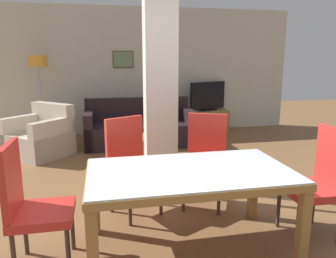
# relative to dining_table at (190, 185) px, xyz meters

# --- Properties ---
(ground_plane) EXTENTS (18.00, 18.00, 0.00)m
(ground_plane) POSITION_rel_dining_table_xyz_m (0.00, 0.00, -0.58)
(ground_plane) COLOR brown
(back_wall) EXTENTS (7.20, 0.09, 2.70)m
(back_wall) POSITION_rel_dining_table_xyz_m (-0.00, 4.78, 0.77)
(back_wall) COLOR beige
(back_wall) RESTS_ON ground_plane
(divider_pillar) EXTENTS (0.41, 0.29, 2.70)m
(divider_pillar) POSITION_rel_dining_table_xyz_m (0.05, 1.65, 0.77)
(divider_pillar) COLOR beige
(divider_pillar) RESTS_ON ground_plane
(dining_table) EXTENTS (1.69, 0.96, 0.72)m
(dining_table) POSITION_rel_dining_table_xyz_m (0.00, 0.00, 0.00)
(dining_table) COLOR olive
(dining_table) RESTS_ON ground_plane
(dining_chair_head_right) EXTENTS (0.46, 0.46, 1.02)m
(dining_chair_head_right) POSITION_rel_dining_table_xyz_m (1.23, 0.00, -0.03)
(dining_chair_head_right) COLOR red
(dining_chair_head_right) RESTS_ON ground_plane
(dining_chair_far_left) EXTENTS (0.62, 0.62, 1.02)m
(dining_chair_far_left) POSITION_rel_dining_table_xyz_m (-0.42, 0.83, -0.03)
(dining_chair_far_left) COLOR red
(dining_chair_far_left) RESTS_ON ground_plane
(dining_chair_far_right) EXTENTS (0.61, 0.61, 1.02)m
(dining_chair_far_right) POSITION_rel_dining_table_xyz_m (0.42, 0.87, -0.03)
(dining_chair_far_right) COLOR red
(dining_chair_far_right) RESTS_ON ground_plane
(dining_chair_head_left) EXTENTS (0.46, 0.46, 1.02)m
(dining_chair_head_left) POSITION_rel_dining_table_xyz_m (-1.26, 0.00, -0.03)
(dining_chair_head_left) COLOR red
(dining_chair_head_left) RESTS_ON ground_plane
(sofa) EXTENTS (2.04, 0.93, 0.86)m
(sofa) POSITION_rel_dining_table_xyz_m (-0.00, 3.66, -0.29)
(sofa) COLOR black
(sofa) RESTS_ON ground_plane
(armchair) EXTENTS (1.23, 1.23, 0.86)m
(armchair) POSITION_rel_dining_table_xyz_m (-1.74, 3.26, -0.29)
(armchair) COLOR beige
(armchair) RESTS_ON ground_plane
(coffee_table) EXTENTS (0.67, 0.54, 0.41)m
(coffee_table) POSITION_rel_dining_table_xyz_m (0.01, 2.54, -0.37)
(coffee_table) COLOR #A47640
(coffee_table) RESTS_ON ground_plane
(bottle) EXTENTS (0.08, 0.08, 0.30)m
(bottle) POSITION_rel_dining_table_xyz_m (0.11, 2.47, -0.06)
(bottle) COLOR #194C23
(bottle) RESTS_ON coffee_table
(tv_stand) EXTENTS (0.93, 0.40, 0.47)m
(tv_stand) POSITION_rel_dining_table_xyz_m (1.64, 4.50, -0.35)
(tv_stand) COLOR #A17C3F
(tv_stand) RESTS_ON ground_plane
(tv_screen) EXTENTS (0.90, 0.41, 0.64)m
(tv_screen) POSITION_rel_dining_table_xyz_m (1.64, 4.50, 0.20)
(tv_screen) COLOR black
(tv_screen) RESTS_ON tv_stand
(floor_lamp) EXTENTS (0.35, 0.35, 1.68)m
(floor_lamp) POSITION_rel_dining_table_xyz_m (-1.88, 4.34, 0.84)
(floor_lamp) COLOR #B7B7BC
(floor_lamp) RESTS_ON ground_plane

